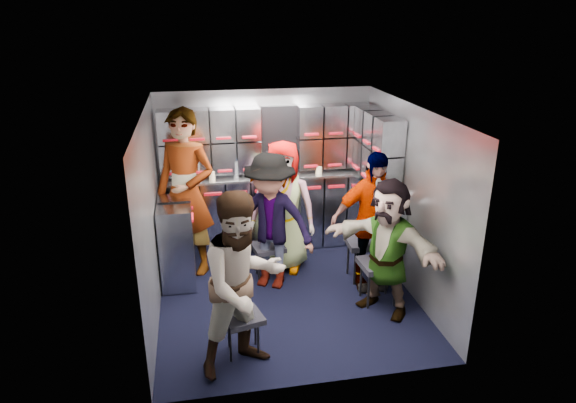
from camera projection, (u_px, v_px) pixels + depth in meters
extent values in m
plane|color=black|center=(286.00, 295.00, 5.84)|extent=(3.00, 3.00, 0.00)
cube|color=gray|center=(266.00, 169.00, 6.85)|extent=(2.80, 0.04, 2.10)
cube|color=gray|center=(151.00, 218.00, 5.22)|extent=(0.04, 3.00, 2.10)
cube|color=gray|center=(410.00, 200.00, 5.71)|extent=(0.04, 3.00, 2.10)
cube|color=silver|center=(286.00, 111.00, 5.10)|extent=(2.80, 3.00, 0.02)
cube|color=#9296A1|center=(269.00, 213.00, 6.85)|extent=(2.68, 0.38, 0.99)
cube|color=#9296A1|center=(177.00, 243.00, 5.97)|extent=(0.38, 0.76, 0.99)
cube|color=silver|center=(268.00, 176.00, 6.66)|extent=(2.68, 0.42, 0.03)
cube|color=#9296A1|center=(267.00, 139.00, 6.55)|extent=(2.68, 0.28, 0.82)
cube|color=#9296A1|center=(378.00, 147.00, 6.17)|extent=(0.28, 1.00, 0.82)
cube|color=#9296A1|center=(375.00, 226.00, 6.43)|extent=(0.28, 1.20, 1.00)
cube|color=#A90D1A|center=(271.00, 191.00, 6.53)|extent=(2.60, 0.02, 0.03)
cube|color=black|center=(243.00, 318.00, 4.72)|extent=(0.42, 0.40, 0.05)
cylinder|color=black|center=(230.00, 345.00, 4.67)|extent=(0.02, 0.02, 0.37)
cylinder|color=black|center=(258.00, 342.00, 4.71)|extent=(0.02, 0.02, 0.37)
cylinder|color=black|center=(229.00, 331.00, 4.87)|extent=(0.02, 0.02, 0.37)
cylinder|color=black|center=(255.00, 328.00, 4.92)|extent=(0.02, 0.02, 0.37)
cube|color=black|center=(268.00, 247.00, 6.09)|extent=(0.41, 0.39, 0.06)
cylinder|color=black|center=(259.00, 268.00, 6.03)|extent=(0.02, 0.02, 0.38)
cylinder|color=black|center=(281.00, 266.00, 6.08)|extent=(0.02, 0.02, 0.38)
cylinder|color=black|center=(256.00, 260.00, 6.24)|extent=(0.02, 0.02, 0.38)
cylinder|color=black|center=(278.00, 258.00, 6.29)|extent=(0.02, 0.02, 0.38)
cube|color=black|center=(280.00, 232.00, 6.50)|extent=(0.36, 0.34, 0.06)
cylinder|color=black|center=(272.00, 252.00, 6.44)|extent=(0.02, 0.02, 0.38)
cylinder|color=black|center=(292.00, 250.00, 6.49)|extent=(0.02, 0.02, 0.38)
cylinder|color=black|center=(269.00, 244.00, 6.65)|extent=(0.02, 0.02, 0.38)
cylinder|color=black|center=(289.00, 242.00, 6.70)|extent=(0.02, 0.02, 0.38)
cube|color=black|center=(365.00, 243.00, 6.04)|extent=(0.44, 0.42, 0.07)
cylinder|color=black|center=(355.00, 267.00, 5.98)|extent=(0.03, 0.03, 0.44)
cylinder|color=black|center=(380.00, 265.00, 6.03)|extent=(0.03, 0.03, 0.44)
cylinder|color=black|center=(348.00, 257.00, 6.23)|extent=(0.03, 0.03, 0.44)
cylinder|color=black|center=(373.00, 255.00, 6.28)|extent=(0.03, 0.03, 0.44)
cube|color=black|center=(379.00, 264.00, 5.56)|extent=(0.43, 0.41, 0.06)
cylinder|color=black|center=(369.00, 291.00, 5.50)|extent=(0.03, 0.03, 0.43)
cylinder|color=black|center=(395.00, 288.00, 5.55)|extent=(0.03, 0.03, 0.43)
cylinder|color=black|center=(361.00, 279.00, 5.74)|extent=(0.03, 0.03, 0.43)
cylinder|color=black|center=(387.00, 277.00, 5.79)|extent=(0.03, 0.03, 0.43)
imported|color=black|center=(186.00, 193.00, 6.06)|extent=(0.88, 0.77, 2.01)
imported|color=black|center=(243.00, 284.00, 4.40)|extent=(1.00, 0.90, 1.68)
imported|color=black|center=(270.00, 222.00, 5.78)|extent=(1.19, 1.01, 1.60)
imported|color=black|center=(283.00, 207.00, 6.19)|extent=(0.91, 0.74, 1.62)
imported|color=black|center=(372.00, 222.00, 5.76)|extent=(0.96, 0.42, 1.62)
imported|color=black|center=(387.00, 247.00, 5.30)|extent=(1.20, 1.34, 1.48)
cylinder|color=white|center=(199.00, 171.00, 6.42)|extent=(0.06, 0.06, 0.23)
cylinder|color=white|center=(236.00, 169.00, 6.50)|extent=(0.07, 0.07, 0.22)
cylinder|color=white|center=(286.00, 166.00, 6.61)|extent=(0.07, 0.07, 0.24)
cylinder|color=beige|center=(212.00, 175.00, 6.46)|extent=(0.08, 0.08, 0.11)
cylinder|color=beige|center=(319.00, 170.00, 6.70)|extent=(0.08, 0.08, 0.09)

